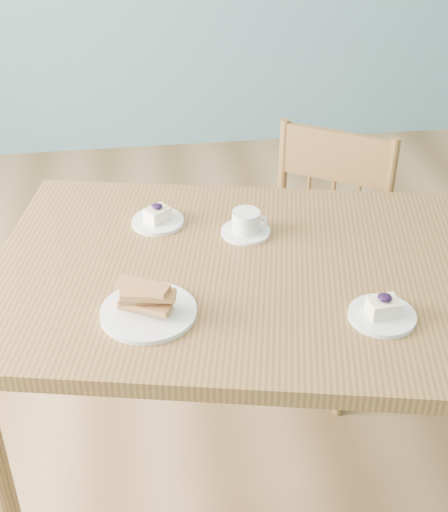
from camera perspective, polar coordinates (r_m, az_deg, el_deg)
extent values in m
cube|color=#A3794C|center=(2.50, 4.85, -15.61)|extent=(5.00, 5.00, 0.01)
cube|color=brown|center=(1.86, 5.20, -1.68)|extent=(1.70, 1.19, 0.04)
cylinder|color=brown|center=(1.99, -17.35, -16.92)|extent=(0.06, 0.06, 0.79)
cylinder|color=brown|center=(2.50, -11.79, -3.70)|extent=(0.06, 0.06, 0.79)
cube|color=brown|center=(2.52, 7.08, -1.73)|extent=(0.57, 0.56, 0.04)
cylinder|color=brown|center=(2.58, 1.72, -6.90)|extent=(0.03, 0.03, 0.41)
cylinder|color=brown|center=(2.50, 9.47, -9.00)|extent=(0.03, 0.03, 0.41)
cylinder|color=brown|center=(2.83, 4.37, -2.77)|extent=(0.03, 0.03, 0.41)
cylinder|color=brown|center=(2.76, 11.43, -4.54)|extent=(0.03, 0.03, 0.41)
cylinder|color=brown|center=(2.58, 4.69, 6.02)|extent=(0.03, 0.03, 0.47)
cylinder|color=brown|center=(2.50, 12.92, 4.24)|extent=(0.03, 0.03, 0.47)
cube|color=brown|center=(2.48, 9.01, 7.91)|extent=(0.32, 0.21, 0.18)
cylinder|color=brown|center=(2.60, 6.67, 3.72)|extent=(0.01, 0.01, 0.28)
cylinder|color=brown|center=(2.58, 8.57, 3.30)|extent=(0.01, 0.01, 0.28)
cylinder|color=brown|center=(2.57, 10.49, 2.87)|extent=(0.01, 0.01, 0.28)
cylinder|color=silver|center=(1.72, 12.52, -4.69)|extent=(0.16, 0.16, 0.01)
cube|color=#FFF4C3|center=(1.71, 12.63, -4.00)|extent=(0.07, 0.06, 0.04)
ellipsoid|color=black|center=(1.69, 12.74, -3.26)|extent=(0.03, 0.03, 0.02)
sphere|color=black|center=(1.70, 13.01, -3.17)|extent=(0.01, 0.01, 0.01)
sphere|color=black|center=(1.69, 12.41, -3.16)|extent=(0.01, 0.01, 0.01)
sphere|color=black|center=(1.68, 12.93, -3.45)|extent=(0.01, 0.01, 0.01)
cylinder|color=silver|center=(2.04, -5.32, 2.77)|extent=(0.15, 0.15, 0.01)
cube|color=#FFF4C3|center=(2.03, -5.35, 3.35)|extent=(0.08, 0.08, 0.04)
ellipsoid|color=black|center=(2.02, -5.39, 3.98)|extent=(0.03, 0.03, 0.01)
sphere|color=black|center=(2.02, -5.14, 4.03)|extent=(0.01, 0.01, 0.01)
sphere|color=black|center=(2.03, -5.61, 4.04)|extent=(0.01, 0.01, 0.01)
sphere|color=black|center=(2.01, -5.30, 3.85)|extent=(0.01, 0.01, 0.01)
cylinder|color=silver|center=(1.99, 1.75, 1.96)|extent=(0.14, 0.14, 0.01)
cylinder|color=silver|center=(1.97, 1.77, 2.81)|extent=(0.10, 0.10, 0.06)
cylinder|color=olive|center=(1.96, 1.78, 3.40)|extent=(0.07, 0.07, 0.00)
torus|color=silver|center=(1.97, 2.90, 2.73)|extent=(0.05, 0.02, 0.05)
cylinder|color=silver|center=(1.70, -6.06, -4.48)|extent=(0.23, 0.23, 0.01)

